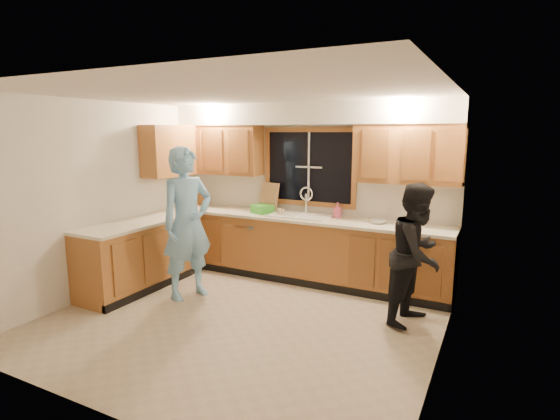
# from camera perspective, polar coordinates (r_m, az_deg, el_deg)

# --- Properties ---
(floor) EXTENTS (4.20, 4.20, 0.00)m
(floor) POSITION_cam_1_polar(r_m,az_deg,el_deg) (5.13, -5.07, -14.09)
(floor) COLOR tan
(floor) RESTS_ON ground
(ceiling) EXTENTS (4.20, 4.20, 0.00)m
(ceiling) POSITION_cam_1_polar(r_m,az_deg,el_deg) (4.69, -5.56, 14.98)
(ceiling) COLOR silver
(wall_back) EXTENTS (4.20, 0.00, 4.20)m
(wall_back) POSITION_cam_1_polar(r_m,az_deg,el_deg) (6.42, 3.81, 2.51)
(wall_back) COLOR silver
(wall_back) RESTS_ON ground
(wall_left) EXTENTS (0.00, 3.80, 3.80)m
(wall_left) POSITION_cam_1_polar(r_m,az_deg,el_deg) (6.13, -22.14, 1.42)
(wall_left) COLOR silver
(wall_left) RESTS_ON ground
(wall_right) EXTENTS (0.00, 3.80, 3.80)m
(wall_right) POSITION_cam_1_polar(r_m,az_deg,el_deg) (4.06, 20.68, -2.63)
(wall_right) COLOR silver
(wall_right) RESTS_ON ground
(base_cabinets_back) EXTENTS (4.20, 0.60, 0.88)m
(base_cabinets_back) POSITION_cam_1_polar(r_m,az_deg,el_deg) (6.31, 2.64, -5.12)
(base_cabinets_back) COLOR #A76530
(base_cabinets_back) RESTS_ON ground
(base_cabinets_left) EXTENTS (0.60, 1.90, 0.88)m
(base_cabinets_left) POSITION_cam_1_polar(r_m,az_deg,el_deg) (6.31, -17.45, -5.60)
(base_cabinets_left) COLOR #A76530
(base_cabinets_left) RESTS_ON ground
(countertop_back) EXTENTS (4.20, 0.63, 0.04)m
(countertop_back) POSITION_cam_1_polar(r_m,az_deg,el_deg) (6.19, 2.62, -1.05)
(countertop_back) COLOR #ECE3C6
(countertop_back) RESTS_ON base_cabinets_back
(countertop_left) EXTENTS (0.63, 1.90, 0.04)m
(countertop_left) POSITION_cam_1_polar(r_m,az_deg,el_deg) (6.19, -17.57, -1.51)
(countertop_left) COLOR #ECE3C6
(countertop_left) RESTS_ON base_cabinets_left
(upper_cabinets_left) EXTENTS (1.35, 0.33, 0.75)m
(upper_cabinets_left) POSITION_cam_1_polar(r_m,az_deg,el_deg) (6.91, -7.69, 7.78)
(upper_cabinets_left) COLOR #A76530
(upper_cabinets_left) RESTS_ON wall_back
(upper_cabinets_right) EXTENTS (1.35, 0.33, 0.75)m
(upper_cabinets_right) POSITION_cam_1_polar(r_m,az_deg,el_deg) (5.79, 16.38, 7.01)
(upper_cabinets_right) COLOR #A76530
(upper_cabinets_right) RESTS_ON wall_back
(upper_cabinets_return) EXTENTS (0.33, 0.90, 0.75)m
(upper_cabinets_return) POSITION_cam_1_polar(r_m,az_deg,el_deg) (6.74, -14.30, 7.50)
(upper_cabinets_return) COLOR #A76530
(upper_cabinets_return) RESTS_ON wall_left
(soffit) EXTENTS (4.20, 0.35, 0.30)m
(soffit) POSITION_cam_1_polar(r_m,az_deg,el_deg) (6.20, 3.28, 12.44)
(soffit) COLOR white
(soffit) RESTS_ON wall_back
(window_frame) EXTENTS (1.44, 0.03, 1.14)m
(window_frame) POSITION_cam_1_polar(r_m,az_deg,el_deg) (6.37, 3.82, 5.62)
(window_frame) COLOR black
(window_frame) RESTS_ON wall_back
(sink) EXTENTS (0.86, 0.52, 0.57)m
(sink) POSITION_cam_1_polar(r_m,az_deg,el_deg) (6.21, 2.69, -1.33)
(sink) COLOR white
(sink) RESTS_ON countertop_back
(dishwasher) EXTENTS (0.60, 0.56, 0.82)m
(dishwasher) POSITION_cam_1_polar(r_m,az_deg,el_deg) (6.69, -4.05, -4.51)
(dishwasher) COLOR white
(dishwasher) RESTS_ON floor
(stove) EXTENTS (0.58, 0.75, 0.90)m
(stove) POSITION_cam_1_polar(r_m,az_deg,el_deg) (5.93, -21.32, -6.73)
(stove) COLOR white
(stove) RESTS_ON floor
(man) EXTENTS (0.68, 0.82, 1.93)m
(man) POSITION_cam_1_polar(r_m,az_deg,el_deg) (5.64, -12.00, -1.71)
(man) COLOR #79B6E6
(man) RESTS_ON floor
(woman) EXTENTS (0.76, 0.88, 1.57)m
(woman) POSITION_cam_1_polar(r_m,az_deg,el_deg) (5.03, 17.48, -5.53)
(woman) COLOR black
(woman) RESTS_ON floor
(knife_block) EXTENTS (0.11, 0.09, 0.20)m
(knife_block) POSITION_cam_1_polar(r_m,az_deg,el_deg) (7.26, -10.17, 1.42)
(knife_block) COLOR #955929
(knife_block) RESTS_ON countertop_back
(cutting_board) EXTENTS (0.34, 0.16, 0.43)m
(cutting_board) POSITION_cam_1_polar(r_m,az_deg,el_deg) (6.59, -1.44, 1.73)
(cutting_board) COLOR tan
(cutting_board) RESTS_ON countertop_back
(dish_crate) EXTENTS (0.34, 0.33, 0.12)m
(dish_crate) POSITION_cam_1_polar(r_m,az_deg,el_deg) (6.44, -2.33, 0.15)
(dish_crate) COLOR #339326
(dish_crate) RESTS_ON countertop_back
(soap_bottle) EXTENTS (0.10, 0.11, 0.21)m
(soap_bottle) POSITION_cam_1_polar(r_m,az_deg,el_deg) (6.16, 7.53, 0.02)
(soap_bottle) COLOR #E7587C
(soap_bottle) RESTS_ON countertop_back
(bowl) EXTENTS (0.23, 0.23, 0.05)m
(bowl) POSITION_cam_1_polar(r_m,az_deg,el_deg) (5.85, 12.71, -1.50)
(bowl) COLOR silver
(bowl) RESTS_ON countertop_back
(can_left) EXTENTS (0.07, 0.07, 0.11)m
(can_left) POSITION_cam_1_polar(r_m,az_deg,el_deg) (6.22, 0.32, -0.27)
(can_left) COLOR beige
(can_left) RESTS_ON countertop_back
(can_right) EXTENTS (0.08, 0.08, 0.13)m
(can_right) POSITION_cam_1_polar(r_m,az_deg,el_deg) (6.18, -0.13, -0.25)
(can_right) COLOR beige
(can_right) RESTS_ON countertop_back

